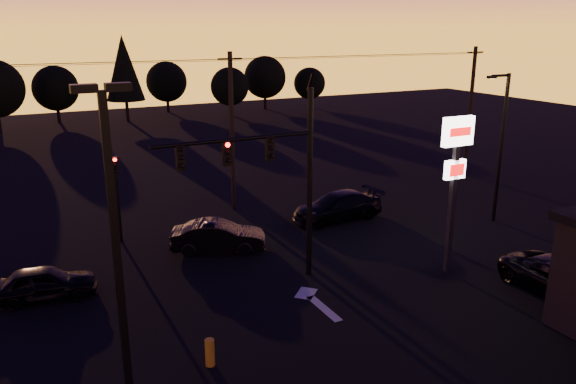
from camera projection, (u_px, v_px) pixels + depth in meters
name	position (u px, v px, depth m)	size (l,w,h in m)	color
ground	(326.00, 323.00, 20.26)	(120.00, 120.00, 0.00)	black
lane_arrow	(315.00, 301.00, 21.90)	(1.20, 3.10, 0.01)	beige
traffic_signal_mast	(275.00, 167.00, 22.24)	(6.79, 0.52, 8.58)	black
secondary_signal	(117.00, 187.00, 27.11)	(0.30, 0.31, 4.35)	black
parking_lot_light	(117.00, 253.00, 12.95)	(1.25, 0.30, 9.14)	black
pylon_sign	(455.00, 162.00, 23.19)	(1.50, 0.28, 6.80)	black
streetlight	(500.00, 142.00, 29.75)	(1.55, 0.35, 8.00)	black
utility_pole_1	(232.00, 131.00, 31.80)	(1.40, 0.26, 9.00)	black
utility_pole_2	(470.00, 111.00, 39.61)	(1.40, 0.26, 9.00)	black
power_wires	(230.00, 59.00, 30.68)	(36.00, 1.22, 0.07)	black
bollard	(210.00, 352.00, 17.63)	(0.30, 0.30, 0.91)	#B08616
tree_3	(56.00, 88.00, 61.94)	(4.95, 4.95, 6.22)	black
tree_4	(124.00, 68.00, 61.80)	(4.18, 4.18, 9.50)	black
tree_5	(167.00, 82.00, 69.29)	(4.95, 4.95, 6.22)	black
tree_6	(230.00, 87.00, 66.85)	(4.54, 4.54, 5.71)	black
tree_7	(265.00, 77.00, 71.84)	(5.36, 5.36, 6.74)	black
tree_8	(310.00, 83.00, 73.86)	(4.12, 4.12, 5.19)	black
car_left	(44.00, 283.00, 21.92)	(1.58, 3.92, 1.34)	black
car_mid	(218.00, 236.00, 26.62)	(1.55, 4.43, 1.46)	black
car_right	(338.00, 206.00, 30.99)	(2.12, 5.20, 1.51)	black
suv_parked	(561.00, 279.00, 22.23)	(2.27, 4.92, 1.37)	black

